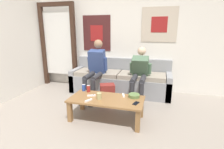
{
  "coord_description": "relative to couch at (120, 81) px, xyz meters",
  "views": [
    {
      "loc": [
        1.02,
        -1.96,
        1.51
      ],
      "look_at": [
        0.17,
        1.12,
        0.67
      ],
      "focal_mm": 28.0,
      "sensor_mm": 36.0,
      "label": 1
    }
  ],
  "objects": [
    {
      "name": "ground_plane",
      "position": [
        -0.13,
        -1.99,
        -0.29
      ],
      "size": [
        18.0,
        18.0,
        0.0
      ],
      "primitive_type": "plane",
      "color": "gray"
    },
    {
      "name": "ceramic_bowl",
      "position": [
        0.51,
        -1.18,
        0.12
      ],
      "size": [
        0.19,
        0.19,
        0.06
      ],
      "color": "#607F47",
      "rests_on": "coffee_table"
    },
    {
      "name": "game_controller_far_center",
      "position": [
        -0.17,
        -1.54,
        0.1
      ],
      "size": [
        0.09,
        0.15,
        0.03
      ],
      "color": "white",
      "rests_on": "coffee_table"
    },
    {
      "name": "coffee_table",
      "position": [
        0.08,
        -1.36,
        0.03
      ],
      "size": [
        1.24,
        0.59,
        0.38
      ],
      "color": "olive",
      "rests_on": "ground_plane"
    },
    {
      "name": "game_controller_near_right",
      "position": [
        -0.2,
        -1.33,
        0.1
      ],
      "size": [
        0.15,
        0.09,
        0.03
      ],
      "color": "white",
      "rests_on": "coffee_table"
    },
    {
      "name": "drink_can_red",
      "position": [
        -0.34,
        -1.14,
        0.15
      ],
      "size": [
        0.07,
        0.07,
        0.12
      ],
      "color": "maroon",
      "rests_on": "coffee_table"
    },
    {
      "name": "door_frame",
      "position": [
        -1.72,
        0.15,
        0.91
      ],
      "size": [
        1.0,
        0.1,
        2.15
      ],
      "color": "#382319",
      "rests_on": "ground_plane"
    },
    {
      "name": "game_controller_near_left",
      "position": [
        0.33,
        -1.17,
        0.1
      ],
      "size": [
        0.07,
        0.15,
        0.03
      ],
      "color": "white",
      "rests_on": "coffee_table"
    },
    {
      "name": "cell_phone",
      "position": [
        0.58,
        -1.43,
        0.1
      ],
      "size": [
        0.1,
        0.15,
        0.01
      ],
      "color": "black",
      "rests_on": "coffee_table"
    },
    {
      "name": "drink_can_blue",
      "position": [
        -0.44,
        -1.12,
        0.15
      ],
      "size": [
        0.07,
        0.07,
        0.12
      ],
      "color": "#28479E",
      "rests_on": "coffee_table"
    },
    {
      "name": "backpack",
      "position": [
        -0.1,
        -0.74,
        -0.09
      ],
      "size": [
        0.35,
        0.32,
        0.41
      ],
      "color": "maroon",
      "rests_on": "ground_plane"
    },
    {
      "name": "couch",
      "position": [
        0.0,
        0.0,
        0.0
      ],
      "size": [
        2.35,
        0.74,
        0.8
      ],
      "color": "gray",
      "rests_on": "ground_plane"
    },
    {
      "name": "wall_back",
      "position": [
        -0.13,
        0.37,
        0.99
      ],
      "size": [
        10.0,
        0.07,
        2.55
      ],
      "color": "white",
      "rests_on": "ground_plane"
    },
    {
      "name": "person_seated_adult",
      "position": [
        -0.47,
        -0.4,
        0.4
      ],
      "size": [
        0.47,
        0.9,
        1.27
      ],
      "color": "#2D2D33",
      "rests_on": "ground_plane"
    },
    {
      "name": "person_seated_teen",
      "position": [
        0.5,
        -0.38,
        0.33
      ],
      "size": [
        0.47,
        0.94,
        1.13
      ],
      "color": "#2D2D33",
      "rests_on": "ground_plane"
    },
    {
      "name": "pillar_candle",
      "position": [
        -0.03,
        -1.41,
        0.14
      ],
      "size": [
        0.08,
        0.08,
        0.12
      ],
      "color": "tan",
      "rests_on": "coffee_table"
    }
  ]
}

